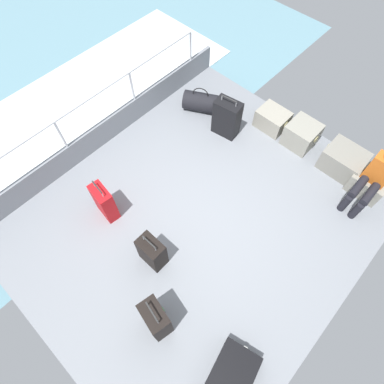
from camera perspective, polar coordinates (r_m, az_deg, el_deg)
The scene contains 15 objects.
ground_plane at distance 4.91m, azimuth 1.62°, elevation -4.49°, with size 4.40×5.20×0.06m, color gray.
gunwale_port at distance 5.70m, azimuth -14.95°, elevation 10.36°, with size 0.06×5.20×0.45m, color gray.
railing_port at distance 5.31m, azimuth -16.33°, elevation 14.22°, with size 0.04×4.20×1.02m.
sea_wake at distance 7.05m, azimuth -21.28°, elevation 13.02°, with size 12.00×12.00×0.01m.
cargo_crate_0 at distance 5.92m, azimuth 13.95°, elevation 12.29°, with size 0.55×0.41×0.34m.
cargo_crate_1 at distance 5.78m, azimuth 18.70°, elevation 9.55°, with size 0.52×0.48×0.42m.
cargo_crate_2 at distance 5.70m, azimuth 25.05°, elevation 5.03°, with size 0.65×0.50×0.40m.
cargo_crate_3 at distance 5.65m, azimuth 28.64°, elevation 1.36°, with size 0.54×0.45×0.36m.
passenger_seated at distance 5.26m, azimuth 29.49°, elevation 2.24°, with size 0.34×0.66×1.06m.
suitcase_0 at distance 5.58m, azimuth 6.12°, elevation 12.83°, with size 0.47×0.32×0.78m.
suitcase_1 at distance 4.41m, azimuth -7.03°, elevation -10.44°, with size 0.36×0.24×0.65m.
suitcase_2 at distance 4.12m, azimuth -6.35°, elevation -21.30°, with size 0.41×0.31×0.82m.
suitcase_3 at distance 4.80m, azimuth -15.13°, elevation -1.75°, with size 0.38×0.23×0.75m.
suitcase_4 at distance 4.32m, azimuth 6.73°, elevation -29.93°, with size 0.61×0.83×0.21m.
duffel_bag at distance 6.05m, azimuth 1.47°, elevation 15.59°, with size 0.69×0.58×0.49m.
Camera 1 is at (1.35, -1.64, 4.40)m, focal length 30.32 mm.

